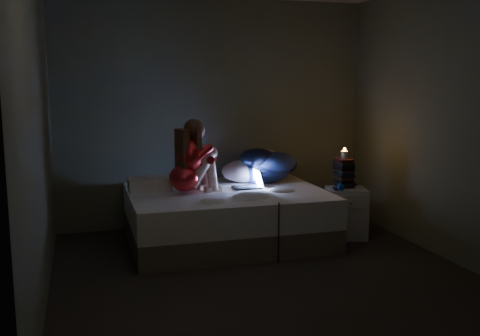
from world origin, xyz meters
name	(u,v)px	position (x,y,z in m)	size (l,w,h in m)	color
floor	(267,278)	(0.00, 0.00, -0.01)	(3.60, 3.80, 0.02)	black
wall_back	(214,114)	(0.00, 1.91, 1.30)	(3.60, 0.02, 2.60)	#636A4F
wall_front	(394,160)	(0.00, -1.91, 1.30)	(3.60, 0.02, 2.60)	#636A4F
wall_left	(36,134)	(-1.81, 0.00, 1.30)	(0.02, 3.80, 2.60)	#636A4F
wall_right	(454,123)	(1.81, 0.00, 1.30)	(0.02, 3.80, 2.60)	#636A4F
bed	(227,216)	(-0.06, 1.10, 0.28)	(2.00, 1.50, 0.55)	silver
pillow	(150,184)	(-0.82, 1.37, 0.61)	(0.44, 0.31, 0.13)	white
woman	(184,156)	(-0.51, 1.08, 0.93)	(0.47, 0.31, 0.76)	#A71816
laptop	(247,178)	(0.18, 1.18, 0.66)	(0.31, 0.22, 0.22)	black
clothes_pile	(262,164)	(0.46, 1.50, 0.75)	(0.67, 0.53, 0.40)	navy
nightstand	(346,213)	(1.22, 0.91, 0.27)	(0.41, 0.36, 0.54)	silver
book_stack	(344,173)	(1.21, 0.98, 0.70)	(0.19, 0.25, 0.32)	black
candle	(344,155)	(1.21, 0.98, 0.90)	(0.07, 0.07, 0.08)	beige
phone	(339,189)	(1.10, 0.86, 0.55)	(0.07, 0.14, 0.01)	black
blue_orb	(345,188)	(1.12, 0.77, 0.58)	(0.08, 0.08, 0.08)	navy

